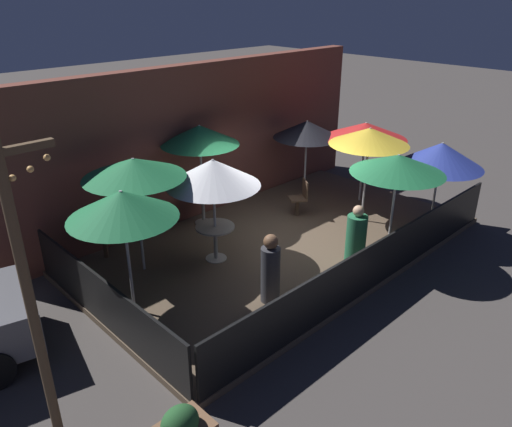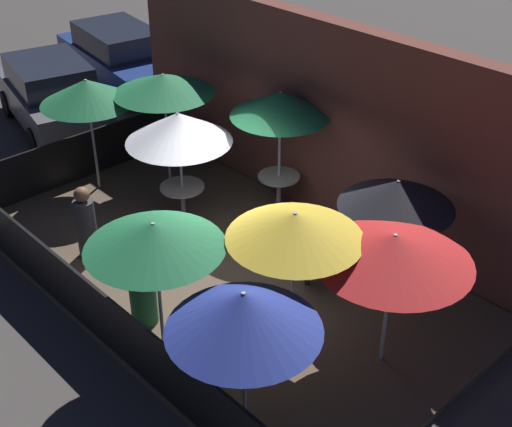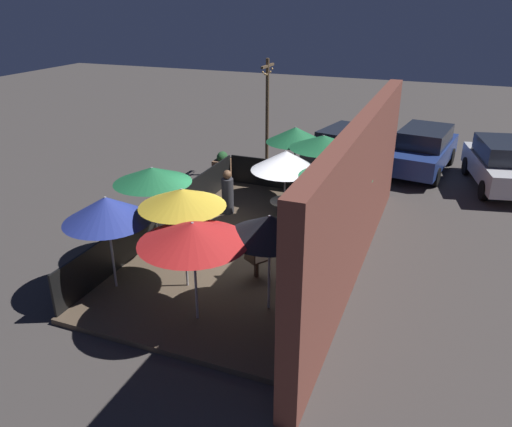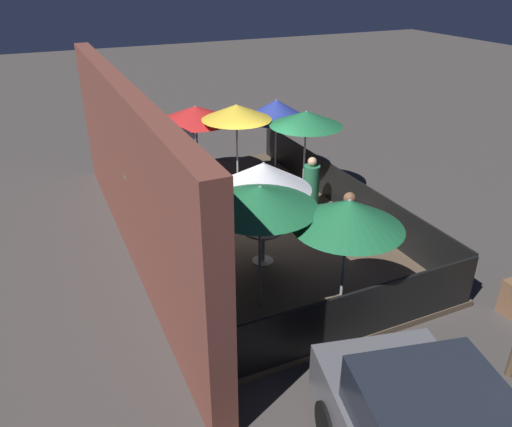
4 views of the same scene
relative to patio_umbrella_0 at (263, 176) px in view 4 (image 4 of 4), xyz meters
The scene contains 20 objects.
ground_plane 2.56m from the patio_umbrella_0, 16.56° to the right, with size 60.00×60.00×0.00m, color #423D3A.
patio_deck 2.52m from the patio_umbrella_0, 16.56° to the right, with size 8.66×4.91×0.12m.
building_wall 2.70m from the patio_umbrella_0, 55.64° to the left, with size 10.26×0.36×3.71m.
fence_front 3.54m from the patio_umbrella_0, 61.95° to the right, with size 8.46×0.05×0.95m.
fence_side_left 3.14m from the patio_umbrella_0, behind, with size 0.05×4.71×0.95m.
patio_umbrella_0 is the anchor object (origin of this frame).
patio_umbrella_1 1.80m from the patio_umbrella_0, 59.59° to the left, with size 1.77×1.77×2.38m.
patio_umbrella_2 3.57m from the patio_umbrella_0, 42.57° to the right, with size 1.84×1.84×2.22m.
patio_umbrella_3 4.00m from the patio_umbrella_0, 13.93° to the left, with size 1.72×1.72×2.06m.
patio_umbrella_4 4.98m from the patio_umbrella_0, 29.37° to the right, with size 1.84×1.84×2.12m.
patio_umbrella_5 3.87m from the patio_umbrella_0, 15.02° to the right, with size 1.82×1.82×2.28m.
patio_umbrella_6 1.49m from the patio_umbrella_0, 152.49° to the left, with size 1.91×1.91×2.32m.
patio_umbrella_7 4.75m from the patio_umbrella_0, ahead, with size 2.09×2.09×2.08m.
patio_umbrella_8 2.24m from the patio_umbrella_0, 169.20° to the right, with size 1.78×1.78×2.25m.
dining_table_0 1.30m from the patio_umbrella_0, ahead, with size 0.80×0.80×0.75m.
dining_table_1 2.21m from the patio_umbrella_0, 59.59° to the left, with size 0.77×0.77×0.75m.
patio_chair_0 2.73m from the patio_umbrella_0, 134.15° to the left, with size 0.57×0.57×0.95m.
patio_chair_1 3.22m from the patio_umbrella_0, ahead, with size 0.55×0.55×0.91m.
patron_0 2.25m from the patio_umbrella_0, 98.30° to the right, with size 0.43×0.43×1.31m.
patron_1 3.10m from the patio_umbrella_0, 50.04° to the right, with size 0.47×0.47×1.33m.
Camera 4 is at (-9.39, 4.20, 5.60)m, focal length 35.00 mm.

